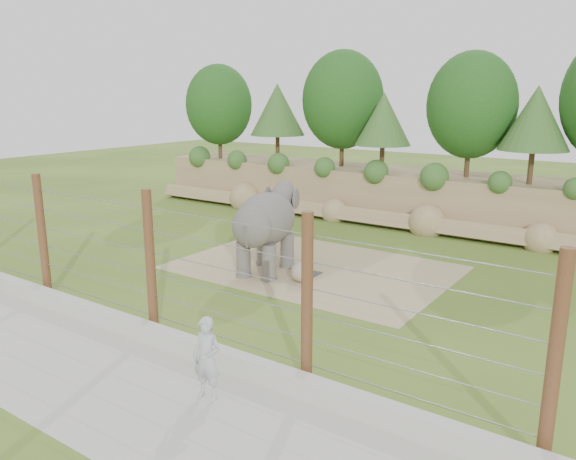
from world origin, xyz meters
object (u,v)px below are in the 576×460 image
Objects in this scene: elephant at (266,231)px; zookeeper at (207,358)px; barrier_fence at (150,263)px; stone_ball at (301,272)px.

elephant reaches higher than zookeeper.
zookeeper is at bearing -25.65° from barrier_fence.
stone_ball is 7.99m from zookeeper.
elephant is 5.27× the size of stone_ball.
barrier_fence reaches higher than elephant.
zookeeper is at bearing -71.23° from stone_ball.
barrier_fence is at bearing -95.43° from elephant.
stone_ball is 6.13m from barrier_fence.
barrier_fence is (-1.02, -5.82, 1.62)m from stone_ball.
stone_ball is at bearing 80.07° from barrier_fence.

